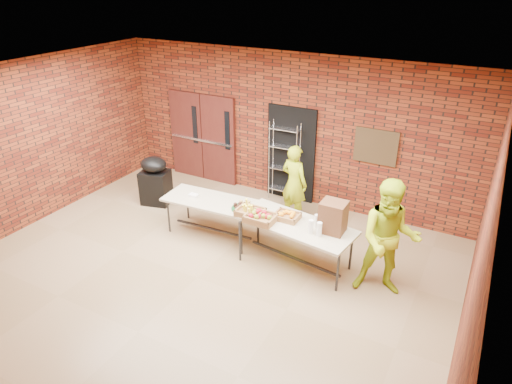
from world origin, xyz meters
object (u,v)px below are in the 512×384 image
table_right (296,227)px  volunteer_man (389,239)px  wire_rack (284,162)px  coffee_dispenser (333,217)px  volunteer_woman (294,183)px  table_left (212,203)px  covered_grill (155,180)px

table_right → volunteer_man: volunteer_man is taller
wire_rack → volunteer_man: 3.52m
coffee_dispenser → volunteer_woman: bearing=132.6°
table_left → covered_grill: 1.93m
covered_grill → volunteer_man: bearing=-22.0°
coffee_dispenser → covered_grill: coffee_dispenser is taller
covered_grill → volunteer_man: (5.16, -0.67, 0.43)m
wire_rack → volunteer_woman: bearing=-53.0°
covered_grill → volunteer_man: 5.22m
table_left → table_right: size_ratio=0.90×
wire_rack → volunteer_woman: size_ratio=1.12×
table_left → covered_grill: bearing=159.8°
table_left → volunteer_woman: size_ratio=1.18×
wire_rack → volunteer_man: volunteer_man is taller
wire_rack → table_left: 2.11m
table_left → volunteer_man: (3.32, -0.13, 0.27)m
table_left → table_right: bearing=-8.7°
covered_grill → coffee_dispenser: bearing=-23.2°
table_left → table_right: (1.79, -0.16, 0.06)m
covered_grill → volunteer_woman: (2.93, 0.79, 0.26)m
wire_rack → table_right: size_ratio=0.85×
table_right → table_left: bearing=-177.1°
table_left → coffee_dispenser: 2.44m
covered_grill → wire_rack: bearing=17.4°
wire_rack → volunteer_woman: (0.55, -0.69, -0.10)m
covered_grill → volunteer_man: size_ratio=0.56×
wire_rack → covered_grill: wire_rack is taller
coffee_dispenser → wire_rack: bearing=131.4°
coffee_dispenser → covered_grill: bearing=171.4°
wire_rack → coffee_dispenser: wire_rack is taller
table_right → coffee_dispenser: size_ratio=4.01×
table_left → volunteer_woman: (1.09, 1.34, 0.11)m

